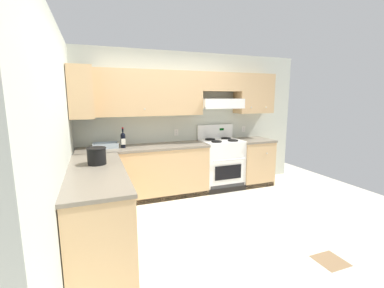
# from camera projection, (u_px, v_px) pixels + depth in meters

# --- Properties ---
(ground_plane) EXTENTS (7.04, 7.04, 0.00)m
(ground_plane) POSITION_uv_depth(u_px,v_px,m) (196.00, 225.00, 3.59)
(ground_plane) COLOR beige
(floor_accent_tile) EXTENTS (0.30, 0.30, 0.01)m
(floor_accent_tile) POSITION_uv_depth(u_px,v_px,m) (330.00, 261.00, 2.80)
(floor_accent_tile) COLOR olive
(floor_accent_tile) RESTS_ON ground_plane
(wall_back) EXTENTS (4.68, 0.57, 2.55)m
(wall_back) POSITION_uv_depth(u_px,v_px,m) (186.00, 111.00, 4.88)
(wall_back) COLOR beige
(wall_back) RESTS_ON ground_plane
(wall_left) EXTENTS (0.47, 4.00, 2.55)m
(wall_left) POSITION_uv_depth(u_px,v_px,m) (61.00, 132.00, 3.01)
(wall_left) COLOR beige
(wall_left) RESTS_ON ground_plane
(counter_back_run) EXTENTS (3.60, 0.65, 0.91)m
(counter_back_run) POSITION_uv_depth(u_px,v_px,m) (174.00, 170.00, 4.68)
(counter_back_run) COLOR tan
(counter_back_run) RESTS_ON ground_plane
(counter_left_run) EXTENTS (0.63, 1.91, 0.91)m
(counter_left_run) POSITION_uv_depth(u_px,v_px,m) (99.00, 207.00, 3.07)
(counter_left_run) COLOR tan
(counter_left_run) RESTS_ON ground_plane
(stove) EXTENTS (0.76, 0.62, 1.20)m
(stove) POSITION_uv_depth(u_px,v_px,m) (221.00, 163.00, 5.02)
(stove) COLOR white
(stove) RESTS_ON ground_plane
(wine_bottle) EXTENTS (0.08, 0.08, 0.34)m
(wine_bottle) POSITION_uv_depth(u_px,v_px,m) (123.00, 140.00, 4.28)
(wine_bottle) COLOR black
(wine_bottle) RESTS_ON counter_back_run
(bowl) EXTENTS (0.40, 0.27, 0.08)m
(bowl) POSITION_uv_depth(u_px,v_px,m) (106.00, 146.00, 4.29)
(bowl) COLOR #9EADB7
(bowl) RESTS_ON counter_back_run
(bucket) EXTENTS (0.24, 0.24, 0.21)m
(bucket) POSITION_uv_depth(u_px,v_px,m) (97.00, 156.00, 3.22)
(bucket) COLOR black
(bucket) RESTS_ON counter_left_run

